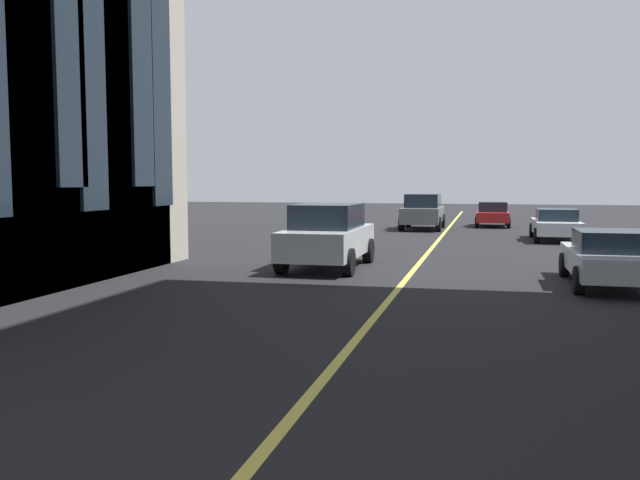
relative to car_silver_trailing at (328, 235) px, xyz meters
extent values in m
cube|color=#D8C64C|center=(-1.13, -2.50, -0.96)|extent=(80.00, 0.16, 0.01)
cube|color=#B7BABF|center=(0.00, 0.00, -0.19)|extent=(4.70, 1.95, 0.80)
cube|color=#19232D|center=(0.00, 0.00, 0.56)|extent=(2.59, 1.72, 0.70)
cylinder|color=black|center=(-1.55, -0.94, -0.59)|extent=(0.76, 0.27, 0.76)
cylinder|color=black|center=(-1.55, 0.94, -0.59)|extent=(0.76, 0.27, 0.76)
cylinder|color=black|center=(1.55, -0.94, -0.59)|extent=(0.76, 0.27, 0.76)
cylinder|color=black|center=(1.55, 0.94, -0.59)|extent=(0.76, 0.27, 0.76)
cube|color=slate|center=(16.67, -1.22, -0.19)|extent=(4.70, 1.95, 0.80)
cube|color=#19232D|center=(16.67, -1.22, 0.56)|extent=(2.58, 1.72, 0.70)
cylinder|color=black|center=(15.12, -2.16, -0.59)|extent=(0.76, 0.27, 0.76)
cylinder|color=black|center=(15.12, -0.29, -0.59)|extent=(0.76, 0.27, 0.76)
cylinder|color=black|center=(18.22, -2.16, -0.59)|extent=(0.76, 0.27, 0.76)
cylinder|color=black|center=(18.22, -0.29, -0.59)|extent=(0.76, 0.27, 0.76)
cube|color=#B21E1E|center=(19.87, -4.84, -0.39)|extent=(3.90, 1.75, 0.55)
cube|color=#19232D|center=(19.67, -4.84, 0.16)|extent=(1.64, 1.54, 0.55)
cylinder|color=black|center=(21.15, -4.00, -0.67)|extent=(0.60, 0.21, 0.60)
cylinder|color=black|center=(21.15, -5.68, -0.67)|extent=(0.60, 0.21, 0.60)
cylinder|color=black|center=(18.58, -4.00, -0.67)|extent=(0.60, 0.21, 0.60)
cylinder|color=black|center=(18.58, -5.68, -0.67)|extent=(0.60, 0.21, 0.60)
cube|color=#B7BABF|center=(-1.65, -7.40, -0.37)|extent=(4.40, 1.80, 0.55)
cube|color=#19232D|center=(-1.87, -7.40, 0.15)|extent=(1.85, 1.58, 0.50)
cylinder|color=black|center=(-0.20, -6.54, -0.65)|extent=(0.64, 0.22, 0.64)
cylinder|color=black|center=(-0.20, -8.27, -0.65)|extent=(0.64, 0.22, 0.64)
cylinder|color=black|center=(-3.10, -6.54, -0.65)|extent=(0.64, 0.22, 0.64)
cube|color=silver|center=(11.27, -7.40, -0.37)|extent=(4.40, 1.80, 0.55)
cube|color=#19232D|center=(11.05, -7.40, 0.15)|extent=(1.85, 1.58, 0.50)
cylinder|color=black|center=(12.72, -6.54, -0.65)|extent=(0.64, 0.22, 0.64)
cylinder|color=black|center=(12.72, -8.27, -0.65)|extent=(0.64, 0.22, 0.64)
cylinder|color=black|center=(9.82, -6.54, -0.65)|extent=(0.64, 0.22, 0.64)
cylinder|color=black|center=(9.82, -8.27, -0.65)|extent=(0.64, 0.22, 0.64)
cube|color=#19232D|center=(-4.20, 4.95, 5.77)|extent=(1.10, 0.10, 9.84)
cube|color=#19232D|center=(-0.62, 4.95, 5.77)|extent=(1.10, 0.10, 9.84)
camera|label=1|loc=(-18.82, -4.48, 1.56)|focal=37.26mm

